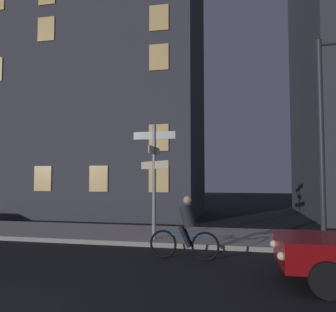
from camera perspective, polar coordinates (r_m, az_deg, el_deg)
sidewalk_kerb at (r=12.26m, az=-6.15°, el=-13.01°), size 40.00×3.34×0.14m
signpost at (r=10.74m, az=-2.35°, el=-2.36°), size 1.38×1.34×3.63m
street_lamp at (r=11.16m, az=25.36°, el=5.21°), size 1.42×0.28×6.12m
cyclist at (r=8.81m, az=3.03°, el=-12.34°), size 1.82×0.35×1.61m
building_left_block at (r=19.93m, az=-11.73°, el=10.90°), size 11.45×6.16×14.05m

